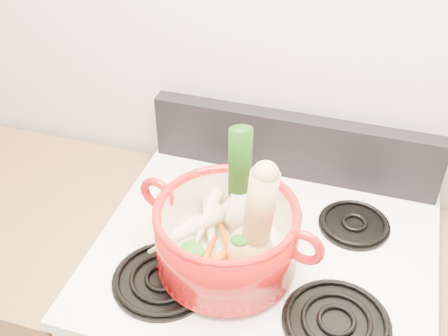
% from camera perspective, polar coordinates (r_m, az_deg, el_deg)
% --- Properties ---
extents(wall_back, '(3.50, 0.02, 2.60)m').
position_cam_1_polar(wall_back, '(1.40, 8.30, 12.03)').
color(wall_back, beige).
rests_on(wall_back, floor).
extents(cooktop, '(0.78, 0.67, 0.03)m').
position_cam_1_polar(cooktop, '(1.34, 4.10, -8.66)').
color(cooktop, white).
rests_on(cooktop, stove_body).
extents(control_backsplash, '(0.76, 0.05, 0.18)m').
position_cam_1_polar(control_backsplash, '(1.49, 7.06, 2.24)').
color(control_backsplash, black).
rests_on(control_backsplash, cooktop).
extents(burner_front_left, '(0.22, 0.22, 0.02)m').
position_cam_1_polar(burner_front_left, '(1.26, -6.24, -11.10)').
color(burner_front_left, black).
rests_on(burner_front_left, cooktop).
extents(burner_front_right, '(0.22, 0.22, 0.02)m').
position_cam_1_polar(burner_front_right, '(1.20, 11.36, -15.00)').
color(burner_front_right, black).
rests_on(burner_front_right, cooktop).
extents(burner_back_left, '(0.17, 0.17, 0.02)m').
position_cam_1_polar(burner_back_left, '(1.46, -1.80, -2.57)').
color(burner_back_left, black).
rests_on(burner_back_left, cooktop).
extents(burner_back_right, '(0.17, 0.17, 0.02)m').
position_cam_1_polar(burner_back_right, '(1.41, 13.09, -5.48)').
color(burner_back_right, black).
rests_on(burner_back_right, cooktop).
extents(dutch_oven, '(0.36, 0.36, 0.15)m').
position_cam_1_polar(dutch_oven, '(1.22, 0.28, -6.98)').
color(dutch_oven, '#B00F0F').
rests_on(dutch_oven, burner_front_left).
extents(pot_handle_left, '(0.09, 0.04, 0.09)m').
position_cam_1_polar(pot_handle_left, '(1.25, -6.80, -2.59)').
color(pot_handle_left, '#B00F0F').
rests_on(pot_handle_left, dutch_oven).
extents(pot_handle_right, '(0.09, 0.04, 0.09)m').
position_cam_1_polar(pot_handle_right, '(1.14, 8.17, -7.99)').
color(pot_handle_right, '#B00F0F').
rests_on(pot_handle_right, dutch_oven).
extents(squash, '(0.15, 0.14, 0.26)m').
position_cam_1_polar(squash, '(1.14, 2.77, -5.21)').
color(squash, tan).
rests_on(squash, dutch_oven).
extents(leek, '(0.07, 0.08, 0.31)m').
position_cam_1_polar(leek, '(1.18, 1.64, -1.66)').
color(leek, silver).
rests_on(leek, dutch_oven).
extents(ginger, '(0.09, 0.07, 0.04)m').
position_cam_1_polar(ginger, '(1.29, 1.35, -5.37)').
color(ginger, '#D7C584').
rests_on(ginger, dutch_oven).
extents(parsnip_0, '(0.13, 0.20, 0.06)m').
position_cam_1_polar(parsnip_0, '(1.28, -1.69, -5.80)').
color(parsnip_0, beige).
rests_on(parsnip_0, dutch_oven).
extents(parsnip_1, '(0.12, 0.19, 0.06)m').
position_cam_1_polar(parsnip_1, '(1.25, -3.37, -6.77)').
color(parsnip_1, beige).
rests_on(parsnip_1, dutch_oven).
extents(parsnip_2, '(0.10, 0.17, 0.05)m').
position_cam_1_polar(parsnip_2, '(1.26, -1.37, -5.86)').
color(parsnip_2, beige).
rests_on(parsnip_2, dutch_oven).
extents(parsnip_3, '(0.15, 0.17, 0.06)m').
position_cam_1_polar(parsnip_3, '(1.24, -3.94, -6.43)').
color(parsnip_3, beige).
rests_on(parsnip_3, dutch_oven).
extents(parsnip_4, '(0.05, 0.21, 0.06)m').
position_cam_1_polar(parsnip_4, '(1.27, -1.56, -4.31)').
color(parsnip_4, beige).
rests_on(parsnip_4, dutch_oven).
extents(carrot_0, '(0.10, 0.17, 0.05)m').
position_cam_1_polar(carrot_0, '(1.21, -0.42, -9.20)').
color(carrot_0, '#D5660A').
rests_on(carrot_0, dutch_oven).
extents(carrot_1, '(0.04, 0.16, 0.05)m').
position_cam_1_polar(carrot_1, '(1.19, -2.09, -9.66)').
color(carrot_1, '#C33909').
rests_on(carrot_1, dutch_oven).
extents(carrot_2, '(0.11, 0.14, 0.04)m').
position_cam_1_polar(carrot_2, '(1.22, 0.40, -7.90)').
color(carrot_2, '#CE620A').
rests_on(carrot_2, dutch_oven).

